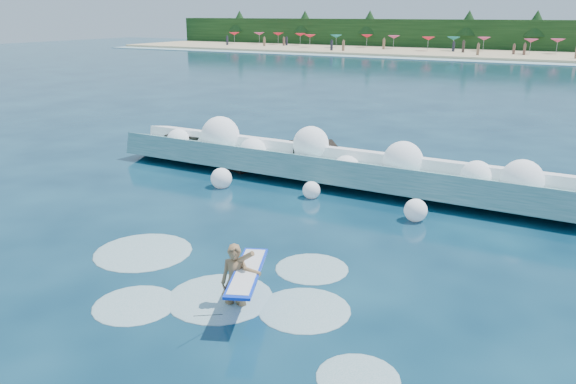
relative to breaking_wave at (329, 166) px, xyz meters
The scene contains 11 objects.
ground 7.36m from the breaking_wave, 92.29° to the right, with size 200.00×200.00×0.00m, color #072339.
beach 70.66m from the breaking_wave, 90.24° to the left, with size 140.00×20.00×0.40m, color tan.
wet_band 59.66m from the breaking_wave, 90.28° to the left, with size 140.00×5.00×0.08m, color silver.
treeline 80.69m from the breaking_wave, 90.21° to the left, with size 140.00×4.00×5.00m, color black.
breaking_wave is the anchor object (origin of this frame).
rock_cluster 4.36m from the breaking_wave, behind, with size 8.08×3.17×1.26m.
surfer_with_board 10.06m from the breaking_wave, 75.92° to the right, with size 1.43×2.91×1.74m.
wave_spray 0.52m from the breaking_wave, 100.63° to the right, with size 15.10×4.04×2.09m.
surf_foam 9.25m from the breaking_wave, 82.08° to the right, with size 9.17×5.37×0.13m.
beach_umbrellas 72.68m from the breaking_wave, 90.40° to the left, with size 109.90×6.84×0.50m.
beachgoers 67.90m from the breaking_wave, 87.11° to the left, with size 104.73×14.05×1.92m.
Camera 1 is at (8.96, -11.37, 6.11)m, focal length 35.00 mm.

